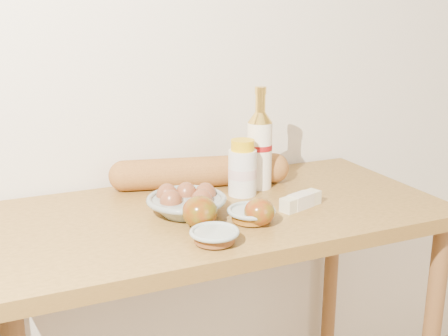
# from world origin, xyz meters

# --- Properties ---
(back_wall) EXTENTS (3.50, 0.02, 2.60)m
(back_wall) POSITION_xyz_m (0.00, 1.51, 1.30)
(back_wall) COLOR silver
(back_wall) RESTS_ON ground
(table) EXTENTS (1.20, 0.60, 0.90)m
(table) POSITION_xyz_m (0.00, 1.18, 0.78)
(table) COLOR #A27734
(table) RESTS_ON ground
(bourbon_bottle) EXTENTS (0.10, 0.10, 0.30)m
(bourbon_bottle) POSITION_xyz_m (0.18, 1.30, 1.02)
(bourbon_bottle) COLOR white
(bourbon_bottle) RESTS_ON table
(cream_bottle) EXTENTS (0.08, 0.08, 0.16)m
(cream_bottle) POSITION_xyz_m (0.10, 1.26, 0.97)
(cream_bottle) COLOR white
(cream_bottle) RESTS_ON table
(egg_bowl) EXTENTS (0.27, 0.27, 0.07)m
(egg_bowl) POSITION_xyz_m (-0.09, 1.18, 0.93)
(egg_bowl) COLOR gray
(egg_bowl) RESTS_ON table
(baguette) EXTENTS (0.55, 0.21, 0.09)m
(baguette) POSITION_xyz_m (0.02, 1.38, 0.95)
(baguette) COLOR #B47537
(baguette) RESTS_ON table
(apple_redgreen_front) EXTENTS (0.09, 0.09, 0.08)m
(apple_redgreen_front) POSITION_xyz_m (-0.10, 1.07, 0.94)
(apple_redgreen_front) COLOR maroon
(apple_redgreen_front) RESTS_ON table
(apple_redgreen_right) EXTENTS (0.08, 0.08, 0.07)m
(apple_redgreen_right) POSITION_xyz_m (0.04, 1.03, 0.93)
(apple_redgreen_right) COLOR #97080D
(apple_redgreen_right) RESTS_ON table
(sugar_bowl) EXTENTS (0.14, 0.14, 0.03)m
(sugar_bowl) POSITION_xyz_m (-0.10, 0.97, 0.92)
(sugar_bowl) COLOR #98A69F
(sugar_bowl) RESTS_ON table
(syrup_bowl) EXTENTS (0.13, 0.13, 0.04)m
(syrup_bowl) POSITION_xyz_m (0.03, 1.06, 0.92)
(syrup_bowl) COLOR #95A39D
(syrup_bowl) RESTS_ON table
(butter_stick) EXTENTS (0.14, 0.08, 0.04)m
(butter_stick) POSITION_xyz_m (0.20, 1.10, 0.92)
(butter_stick) COLOR beige
(butter_stick) RESTS_ON table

